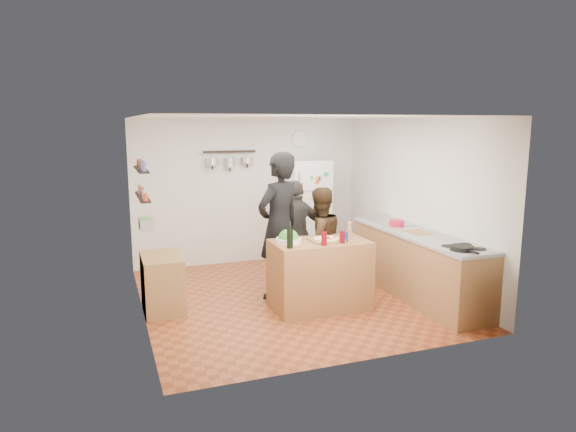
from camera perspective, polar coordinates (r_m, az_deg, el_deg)
name	(u,v)px	position (r m, az deg, el deg)	size (l,w,h in m)	color
room_shell	(281,206)	(7.38, -0.77, 1.14)	(4.20, 4.20, 4.20)	brown
prep_island	(320,275)	(6.81, 3.54, -6.53)	(1.25, 0.72, 0.91)	olive
pizza_board	(326,240)	(6.70, 4.28, -2.69)	(0.42, 0.34, 0.02)	brown
pizza	(326,239)	(6.70, 4.28, -2.53)	(0.34, 0.34, 0.02)	#CAB385
salad_bowl	(288,240)	(6.58, 0.05, -2.72)	(0.32, 0.32, 0.06)	white
wine_bottle	(290,238)	(6.28, 0.22, -2.51)	(0.08, 0.08, 0.24)	black
wine_glass_near	(324,239)	(6.44, 4.04, -2.52)	(0.07, 0.07, 0.17)	#61080B
wine_glass_far	(342,237)	(6.59, 6.04, -2.32)	(0.07, 0.07, 0.16)	#52070C
pepper_mill	(349,231)	(6.90, 6.85, -1.69)	(0.05, 0.05, 0.18)	#A77C46
salt_canister	(345,237)	(6.70, 6.36, -2.28)	(0.08, 0.08, 0.12)	navy
person_left	(279,226)	(7.08, -1.00, -1.12)	(0.75, 0.49, 2.04)	black
person_center	(319,242)	(7.27, 3.46, -2.86)	(0.75, 0.58, 1.54)	black
person_back	(296,233)	(7.73, 0.94, -1.88)	(0.93, 0.39, 1.59)	#302E2B
counter_run	(417,265)	(7.48, 14.14, -5.32)	(0.63, 2.63, 0.90)	#9E7042
stove_top	(463,249)	(6.63, 18.92, -3.45)	(0.60, 0.62, 0.02)	white
skillet	(462,248)	(6.50, 18.75, -3.39)	(0.28, 0.28, 0.05)	black
sink	(387,222)	(8.07, 10.91, -0.67)	(0.50, 0.80, 0.03)	silver
cutting_board	(419,233)	(7.37, 14.34, -1.89)	(0.30, 0.40, 0.02)	olive
red_bowl	(397,223)	(7.73, 11.98, -0.80)	(0.22, 0.22, 0.09)	red
fridge	(306,211)	(9.02, 2.06, 0.56)	(0.70, 0.68, 1.80)	white
wall_clock	(300,139)	(9.20, 1.33, 8.58)	(0.30, 0.30, 0.03)	silver
spice_shelf_lower	(143,197)	(6.76, -15.86, 2.06)	(0.12, 1.00, 0.03)	black
spice_shelf_upper	(141,169)	(6.72, -16.00, 5.01)	(0.12, 1.00, 0.03)	black
produce_basket	(146,224)	(6.82, -15.46, -0.84)	(0.18, 0.35, 0.14)	silver
side_table	(162,283)	(6.95, -13.78, -7.23)	(0.50, 0.80, 0.73)	#9F7943
pot_rack	(230,152)	(8.74, -6.50, 7.12)	(0.90, 0.04, 0.04)	black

